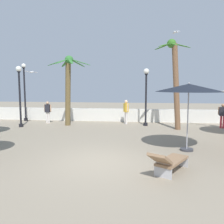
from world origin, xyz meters
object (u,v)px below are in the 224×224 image
Objects in this scene: guest_2 at (126,109)px; seagull_0 at (31,72)px; patio_umbrella_1 at (189,88)px; lounge_chair_0 at (169,161)px; palm_tree_0 at (68,82)px; guest_1 at (48,110)px; seagull_1 at (176,32)px; palm_tree_1 at (175,75)px; lamp_post_0 at (146,91)px; lamp_post_2 at (25,89)px; guest_0 at (223,114)px; lamp_post_1 at (20,90)px.

seagull_0 is (-7.09, 0.73, 2.64)m from guest_2.
patio_umbrella_1 reaches higher than lounge_chair_0.
guest_1 is at bearing 158.56° from palm_tree_0.
guest_2 is 7.51m from seagull_1.
palm_tree_1 is 4.73× the size of seagull_1.
seagull_0 is at bearing 132.33° from lounge_chair_0.
lounge_chair_0 is at bearing -50.10° from guest_1.
palm_tree_0 is 5.15m from lamp_post_0.
guest_1 is at bearing -32.50° from seagull_0.
lounge_chair_0 is at bearing -45.67° from lamp_post_2.
seagull_1 is (0.75, 9.51, 4.22)m from patio_umbrella_1.
guest_1 is (-1.75, 0.69, -1.97)m from palm_tree_0.
seagull_1 reaches higher than guest_0.
patio_umbrella_1 is at bearing -24.92° from lamp_post_1.
seagull_1 reaches higher than palm_tree_0.
seagull_1 reaches higher than guest_2.
lounge_chair_0 is at bearing -47.67° from seagull_0.
palm_tree_0 is at bearing -22.19° from lamp_post_2.
guest_0 reaches higher than lounge_chair_0.
patio_umbrella_1 is 1.82× the size of guest_1.
palm_tree_1 reaches higher than lamp_post_2.
seagull_0 reaches higher than patio_umbrella_1.
palm_tree_1 is 3.96m from guest_0.
palm_tree_1 reaches higher than guest_0.
palm_tree_1 is 2.85× the size of lounge_chair_0.
patio_umbrella_1 is at bearing -39.08° from palm_tree_0.
lamp_post_1 is (-2.91, -0.96, -0.55)m from palm_tree_0.
palm_tree_0 is at bearing 140.92° from patio_umbrella_1.
lamp_post_1 reaches higher than guest_1.
lamp_post_2 is (-10.61, 2.26, -0.86)m from palm_tree_1.
seagull_0 is (-8.95, 9.82, 3.25)m from lounge_chair_0.
seagull_1 is (-2.44, 3.99, 5.86)m from guest_0.
lamp_post_0 is 2.44× the size of guest_1.
seagull_0 is at bearing -167.35° from seagull_1.
seagull_1 reaches higher than seagull_0.
lamp_post_0 is (-1.57, 5.86, -0.25)m from patio_umbrella_1.
palm_tree_1 is at bearing -97.77° from seagull_1.
palm_tree_0 is at bearing -165.70° from guest_2.
guest_0 is at bearing 14.54° from palm_tree_1.
lounge_chair_0 is at bearing -40.05° from lamp_post_1.
lamp_post_2 is (-3.86, 1.57, -0.50)m from palm_tree_0.
palm_tree_0 is 0.85× the size of palm_tree_1.
lamp_post_2 is 13.86m from guest_0.
lamp_post_0 is (-1.66, 1.14, -0.94)m from palm_tree_1.
palm_tree_0 is at bearing -21.44° from guest_1.
seagull_1 is at bearing 12.65° from seagull_0.
seagull_0 reaches higher than guest_1.
guest_2 is at bearing -5.91° from seagull_0.
lamp_post_2 reaches higher than lamp_post_1.
palm_tree_1 is 4.09m from guest_2.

